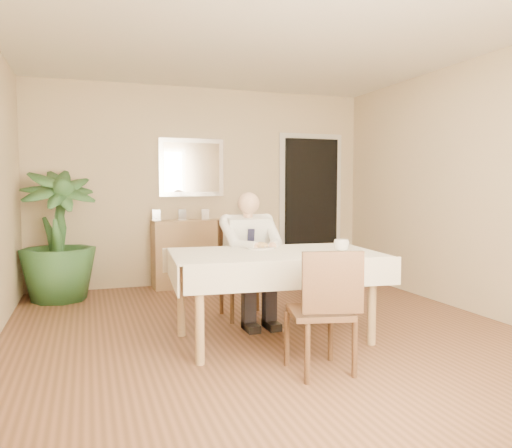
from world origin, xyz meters
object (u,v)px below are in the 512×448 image
object	(u,v)px
dining_table	(274,262)
coffee_mug	(342,245)
potted_palm	(58,235)
chair_far	(243,262)
seated_man	(252,251)
sideboard	(195,253)
chair_near	(325,305)

from	to	relation	value
dining_table	coffee_mug	xyz separation A→B (m)	(0.55, -0.15, 0.14)
potted_palm	coffee_mug	bearing A→B (deg)	-44.74
coffee_mug	dining_table	bearing A→B (deg)	164.65
dining_table	coffee_mug	size ratio (longest dim) A/B	13.87
chair_far	potted_palm	xyz separation A→B (m)	(-1.80, 1.29, 0.20)
coffee_mug	potted_palm	bearing A→B (deg)	135.26
chair_far	seated_man	distance (m)	0.33
sideboard	dining_table	bearing A→B (deg)	-88.63
dining_table	sideboard	distance (m)	2.51
chair_far	seated_man	bearing A→B (deg)	-94.18
dining_table	potted_palm	size ratio (longest dim) A/B	1.21
dining_table	chair_far	distance (m)	0.90
sideboard	seated_man	bearing A→B (deg)	-87.53
coffee_mug	sideboard	distance (m)	2.77
dining_table	seated_man	xyz separation A→B (m)	(0.00, 0.59, 0.02)
dining_table	seated_man	size ratio (longest dim) A/B	1.44
coffee_mug	chair_far	bearing A→B (deg)	118.01
chair_near	potted_palm	size ratio (longest dim) A/B	0.59
coffee_mug	sideboard	bearing A→B (deg)	104.95
chair_near	dining_table	bearing A→B (deg)	106.03
seated_man	sideboard	xyz separation A→B (m)	(-0.15, 1.90, -0.26)
chair_near	chair_far	bearing A→B (deg)	104.39
seated_man	coffee_mug	size ratio (longest dim) A/B	9.60
chair_far	chair_near	distance (m)	1.75
chair_far	chair_near	size ratio (longest dim) A/B	1.10
seated_man	potted_palm	distance (m)	2.40
chair_far	chair_near	xyz separation A→B (m)	(0.05, -1.74, -0.05)
chair_far	sideboard	xyz separation A→B (m)	(-0.15, 1.61, -0.11)
dining_table	sideboard	xyz separation A→B (m)	(-0.15, 2.50, -0.23)
chair_far	coffee_mug	world-z (taller)	chair_far
chair_far	dining_table	bearing A→B (deg)	-94.18
coffee_mug	chair_near	bearing A→B (deg)	-125.54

